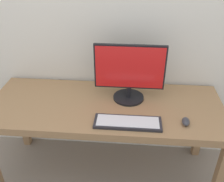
{
  "coord_description": "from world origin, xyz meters",
  "views": [
    {
      "loc": [
        0.19,
        -1.58,
        1.83
      ],
      "look_at": [
        0.05,
        0.0,
        0.86
      ],
      "focal_mm": 40.65,
      "sensor_mm": 36.0,
      "label": 1
    }
  ],
  "objects_px": {
    "monitor": "(129,72)",
    "keyboard_primary": "(128,122)",
    "mouse": "(186,121)",
    "desk": "(105,112)"
  },
  "relations": [
    {
      "from": "monitor",
      "to": "keyboard_primary",
      "type": "distance_m",
      "value": 0.39
    },
    {
      "from": "desk",
      "to": "mouse",
      "type": "relative_size",
      "value": 20.11
    },
    {
      "from": "keyboard_primary",
      "to": "monitor",
      "type": "bearing_deg",
      "value": 90.71
    },
    {
      "from": "keyboard_primary",
      "to": "mouse",
      "type": "bearing_deg",
      "value": 4.79
    },
    {
      "from": "monitor",
      "to": "keyboard_primary",
      "type": "bearing_deg",
      "value": -89.29
    },
    {
      "from": "desk",
      "to": "keyboard_primary",
      "type": "bearing_deg",
      "value": -51.18
    },
    {
      "from": "desk",
      "to": "mouse",
      "type": "distance_m",
      "value": 0.61
    },
    {
      "from": "mouse",
      "to": "monitor",
      "type": "bearing_deg",
      "value": 149.09
    },
    {
      "from": "monitor",
      "to": "keyboard_primary",
      "type": "relative_size",
      "value": 1.15
    },
    {
      "from": "monitor",
      "to": "keyboard_primary",
      "type": "xyz_separation_m",
      "value": [
        0.0,
        -0.33,
        -0.22
      ]
    }
  ]
}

